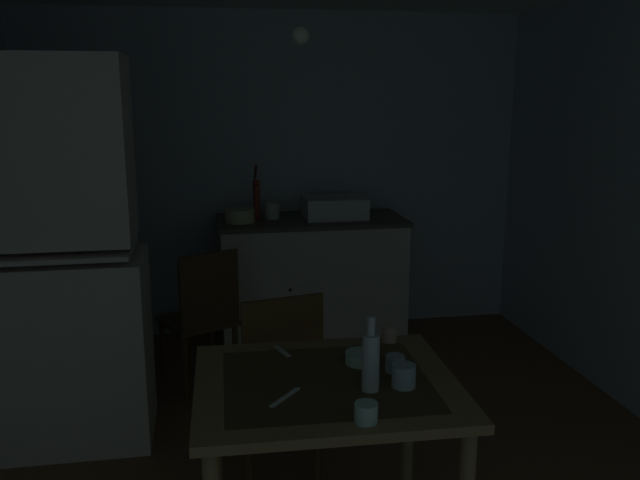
% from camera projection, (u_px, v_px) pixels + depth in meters
% --- Properties ---
extents(ground_plane, '(4.95, 4.95, 0.00)m').
position_uv_depth(ground_plane, '(325.00, 459.00, 3.38)').
color(ground_plane, brown).
extents(wall_back, '(3.80, 0.10, 2.40)m').
position_uv_depth(wall_back, '(278.00, 175.00, 5.06)').
color(wall_back, silver).
rests_on(wall_back, ground).
extents(hutch_cabinet, '(0.95, 0.55, 2.00)m').
position_uv_depth(hutch_cabinet, '(48.00, 270.00, 3.39)').
color(hutch_cabinet, beige).
rests_on(hutch_cabinet, ground).
extents(counter_cabinet, '(1.34, 0.64, 0.93)m').
position_uv_depth(counter_cabinet, '(311.00, 280.00, 4.90)').
color(counter_cabinet, beige).
rests_on(counter_cabinet, ground).
extents(sink_basin, '(0.44, 0.34, 0.15)m').
position_uv_depth(sink_basin, '(334.00, 207.00, 4.81)').
color(sink_basin, silver).
rests_on(sink_basin, counter_cabinet).
extents(hand_pump, '(0.05, 0.27, 0.39)m').
position_uv_depth(hand_pump, '(257.00, 195.00, 4.74)').
color(hand_pump, maroon).
rests_on(hand_pump, counter_cabinet).
extents(mixing_bowl_counter, '(0.21, 0.21, 0.09)m').
position_uv_depth(mixing_bowl_counter, '(240.00, 215.00, 4.65)').
color(mixing_bowl_counter, beige).
rests_on(mixing_bowl_counter, counter_cabinet).
extents(stoneware_crock, '(0.11, 0.11, 0.11)m').
position_uv_depth(stoneware_crock, '(272.00, 211.00, 4.77)').
color(stoneware_crock, beige).
rests_on(stoneware_crock, counter_cabinet).
extents(dining_table, '(0.99, 0.85, 0.77)m').
position_uv_depth(dining_table, '(326.00, 407.00, 2.50)').
color(dining_table, olive).
rests_on(dining_table, ground).
extents(chair_far_side, '(0.48, 0.48, 0.93)m').
position_uv_depth(chair_far_side, '(276.00, 381.00, 3.14)').
color(chair_far_side, '#4F361B').
rests_on(chair_far_side, ground).
extents(chair_by_counter, '(0.53, 0.53, 0.89)m').
position_uv_depth(chair_by_counter, '(202.00, 316.00, 4.12)').
color(chair_by_counter, '#4E3119').
rests_on(chair_by_counter, ground).
extents(serving_bowl_wide, '(0.13, 0.13, 0.04)m').
position_uv_depth(serving_bowl_wide, '(362.00, 358.00, 2.63)').
color(serving_bowl_wide, '#ADD1C1').
rests_on(serving_bowl_wide, dining_table).
extents(mug_dark, '(0.09, 0.09, 0.08)m').
position_uv_depth(mug_dark, '(404.00, 376.00, 2.42)').
color(mug_dark, '#9EB2C6').
rests_on(mug_dark, dining_table).
extents(teacup_cream, '(0.07, 0.07, 0.06)m').
position_uv_depth(teacup_cream, '(395.00, 364.00, 2.55)').
color(teacup_cream, '#9EB2C6').
rests_on(teacup_cream, dining_table).
extents(teacup_mint, '(0.07, 0.07, 0.07)m').
position_uv_depth(teacup_mint, '(389.00, 334.00, 2.86)').
color(teacup_mint, tan).
rests_on(teacup_mint, dining_table).
extents(mug_tall, '(0.08, 0.08, 0.07)m').
position_uv_depth(mug_tall, '(366.00, 413.00, 2.16)').
color(mug_tall, '#ADD1C1').
rests_on(mug_tall, dining_table).
extents(glass_bottle, '(0.06, 0.06, 0.28)m').
position_uv_depth(glass_bottle, '(371.00, 360.00, 2.38)').
color(glass_bottle, '#B7BCC1').
rests_on(glass_bottle, dining_table).
extents(table_knife, '(0.12, 0.14, 0.00)m').
position_uv_depth(table_knife, '(285.00, 397.00, 2.34)').
color(table_knife, silver).
rests_on(table_knife, dining_table).
extents(teaspoon_near_bowl, '(0.06, 0.13, 0.00)m').
position_uv_depth(teaspoon_near_bowl, '(282.00, 351.00, 2.75)').
color(teaspoon_near_bowl, beige).
rests_on(teaspoon_near_bowl, dining_table).
extents(pendant_bulb, '(0.08, 0.08, 0.08)m').
position_uv_depth(pendant_bulb, '(301.00, 35.00, 3.01)').
color(pendant_bulb, '#F9EFCC').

